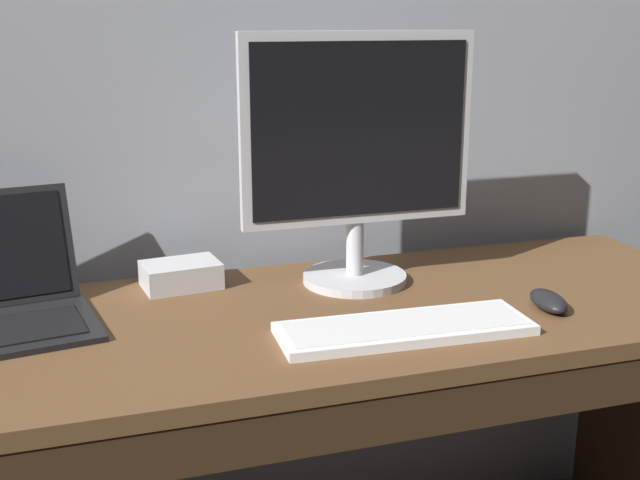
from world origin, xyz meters
TOP-DOWN VIEW (x-y plane):
  - desk at (0.00, -0.02)m, footprint 1.88×0.62m
  - external_monitor at (0.20, 0.13)m, footprint 0.48×0.22m
  - wired_keyboard at (0.19, -0.15)m, footprint 0.46×0.16m
  - computer_mouse at (0.50, -0.12)m, footprint 0.07×0.12m
  - external_drive_box at (-0.15, 0.22)m, footprint 0.16×0.12m

SIDE VIEW (x-z plane):
  - desk at x=0.00m, z-range 0.19..0.92m
  - wired_keyboard at x=0.19m, z-range 0.73..0.75m
  - computer_mouse at x=0.50m, z-range 0.73..0.76m
  - external_drive_box at x=-0.15m, z-range 0.73..0.78m
  - external_monitor at x=0.20m, z-range 0.74..1.25m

